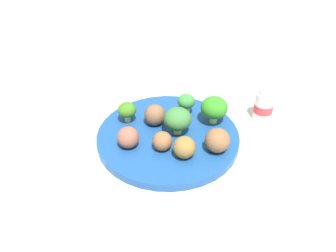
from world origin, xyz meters
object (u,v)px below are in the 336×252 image
at_px(meatball_mid_right, 217,140).
at_px(meatball_near_rim, 155,115).
at_px(broccoli_floret_mid_right, 186,102).
at_px(broccoli_floret_back_right, 127,110).
at_px(plate, 168,137).
at_px(meatball_mid_left, 162,141).
at_px(knife, 45,168).
at_px(broccoli_floret_front_left, 178,119).
at_px(broccoli_floret_mid_left, 214,108).
at_px(napkin, 40,164).
at_px(meatball_back_left, 128,137).
at_px(meatball_center, 184,147).
at_px(yogurt_bottle, 264,106).
at_px(fork, 43,155).

height_order(meatball_mid_right, meatball_near_rim, meatball_mid_right).
relative_size(broccoli_floret_mid_right, broccoli_floret_back_right, 1.05).
bearing_deg(plate, meatball_mid_right, -42.14).
distance_m(meatball_mid_left, knife, 0.22).
relative_size(broccoli_floret_front_left, broccoli_floret_mid_left, 0.95).
distance_m(broccoli_floret_back_right, napkin, 0.20).
bearing_deg(broccoli_floret_front_left, knife, -173.05).
relative_size(meatball_back_left, knife, 0.28).
height_order(broccoli_floret_mid_right, broccoli_floret_mid_left, broccoli_floret_mid_left).
distance_m(meatball_back_left, napkin, 0.17).
bearing_deg(plate, meatball_center, -79.69).
distance_m(meatball_back_left, meatball_center, 0.11).
bearing_deg(meatball_mid_right, yogurt_bottle, 34.04).
bearing_deg(broccoli_floret_mid_left, yogurt_bottle, 4.22).
bearing_deg(meatball_center, meatball_back_left, 150.21).
bearing_deg(broccoli_floret_mid_left, meatball_back_left, -169.82).
height_order(meatball_mid_left, meatball_mid_right, meatball_mid_right).
distance_m(plate, broccoli_floret_front_left, 0.05).
bearing_deg(plate, broccoli_floret_front_left, 2.22).
xyz_separation_m(meatball_back_left, knife, (-0.16, -0.01, -0.03)).
relative_size(meatball_mid_right, napkin, 0.27).
distance_m(broccoli_floret_front_left, fork, 0.26).
distance_m(meatball_back_left, yogurt_bottle, 0.30).
xyz_separation_m(meatball_center, napkin, (-0.26, 0.06, -0.03)).
xyz_separation_m(meatball_near_rim, fork, (-0.22, -0.04, -0.03)).
xyz_separation_m(meatball_mid_right, meatball_near_rim, (-0.09, 0.11, -0.00)).
bearing_deg(broccoli_floret_front_left, broccoli_floret_mid_left, 10.53).
relative_size(meatball_mid_left, napkin, 0.22).
bearing_deg(broccoli_floret_back_right, napkin, -156.93).
relative_size(broccoli_floret_front_left, broccoli_floret_back_right, 1.28).
xyz_separation_m(knife, yogurt_bottle, (0.45, 0.05, 0.03)).
bearing_deg(fork, plate, -1.26).
height_order(broccoli_floret_front_left, knife, broccoli_floret_front_left).
distance_m(broccoli_floret_back_right, yogurt_bottle, 0.29).
height_order(broccoli_floret_mid_left, meatball_near_rim, broccoli_floret_mid_left).
xyz_separation_m(meatball_back_left, yogurt_bottle, (0.29, 0.04, -0.00)).
relative_size(broccoli_floret_mid_left, meatball_mid_left, 1.58).
distance_m(broccoli_floret_back_right, meatball_center, 0.16).
distance_m(plate, meatball_center, 0.08).
relative_size(meatball_center, napkin, 0.24).
relative_size(plate, meatball_mid_right, 5.99).
xyz_separation_m(broccoli_floret_front_left, broccoli_floret_mid_left, (0.08, 0.01, 0.00)).
distance_m(meatball_back_left, fork, 0.16).
bearing_deg(broccoli_floret_back_right, meatball_mid_left, -64.66).
distance_m(broccoli_floret_mid_left, meatball_mid_left, 0.13).
bearing_deg(broccoli_floret_front_left, fork, 179.00).
bearing_deg(knife, meatball_mid_right, -7.00).
bearing_deg(meatball_mid_left, broccoli_floret_mid_left, 25.02).
relative_size(broccoli_floret_mid_right, yogurt_bottle, 0.63).
bearing_deg(yogurt_bottle, plate, -173.57).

